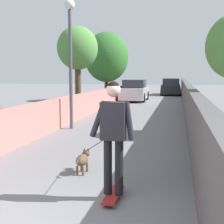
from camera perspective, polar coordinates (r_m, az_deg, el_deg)
ground_plane at (r=16.87m, az=5.64°, el=0.41°), size 80.00×80.00×0.00m
wall_left at (r=15.33m, az=-4.07°, el=1.75°), size 48.00×0.30×1.07m
fence_right at (r=14.70m, az=13.99°, el=2.07°), size 48.00×0.30×1.44m
tree_left_near at (r=16.56m, az=-6.44°, el=11.60°), size 2.15×2.15×4.46m
tree_left_mid at (r=22.27m, az=-1.05°, el=10.17°), size 3.15×3.15×4.94m
lamp_post at (r=11.06m, az=-7.79°, el=12.82°), size 0.36×0.36×4.52m
skateboard at (r=4.98m, az=0.27°, el=-15.18°), size 0.80×0.21×0.08m
person_skateboarder at (r=4.69m, az=0.27°, el=-3.16°), size 0.23×0.71×1.77m
dog at (r=6.17m, az=-5.45°, el=-8.78°), size 1.45×0.99×1.06m
car_near at (r=22.48m, az=4.22°, el=3.92°), size 3.99×1.80×1.54m
car_far at (r=29.45m, az=10.93°, el=4.56°), size 4.09×1.80×1.54m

